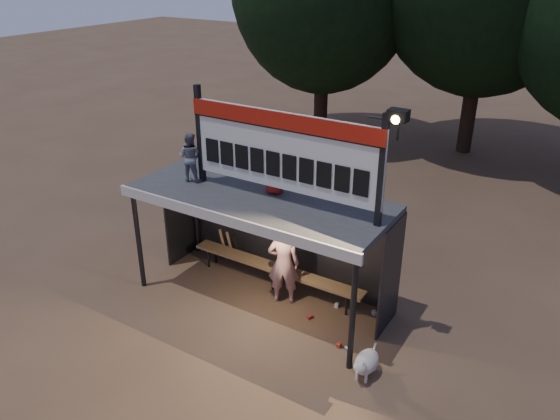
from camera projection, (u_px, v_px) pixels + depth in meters
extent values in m
plane|color=#4E3727|center=(261.00, 299.00, 11.14)|extent=(80.00, 80.00, 0.00)
imported|color=silver|center=(284.00, 264.00, 10.73)|extent=(0.75, 0.64, 1.73)
imported|color=slate|center=(190.00, 157.00, 10.60)|extent=(0.55, 0.47, 0.98)
imported|color=maroon|center=(275.00, 169.00, 10.04)|extent=(0.46, 0.30, 0.94)
cube|color=#373739|center=(260.00, 198.00, 10.18)|extent=(5.00, 2.00, 0.12)
cube|color=silver|center=(227.00, 220.00, 9.41)|extent=(5.10, 0.06, 0.20)
cylinder|color=black|center=(138.00, 240.00, 11.13)|extent=(0.10, 0.10, 2.20)
cylinder|color=black|center=(353.00, 314.00, 8.84)|extent=(0.10, 0.10, 2.20)
cylinder|color=black|center=(195.00, 208.00, 12.51)|extent=(0.10, 0.10, 2.20)
cylinder|color=black|center=(394.00, 265.00, 10.22)|extent=(0.10, 0.10, 2.20)
cube|color=black|center=(287.00, 232.00, 11.44)|extent=(5.00, 0.04, 2.20)
cube|color=black|center=(181.00, 213.00, 12.25)|extent=(0.04, 1.00, 2.20)
cube|color=black|center=(391.00, 277.00, 9.86)|extent=(0.04, 1.00, 2.20)
cylinder|color=black|center=(287.00, 186.00, 11.00)|extent=(5.00, 0.06, 0.06)
cube|color=black|center=(200.00, 134.00, 10.40)|extent=(0.10, 0.10, 1.90)
cube|color=black|center=(382.00, 172.00, 8.63)|extent=(0.10, 0.10, 1.90)
cube|color=silver|center=(282.00, 151.00, 9.51)|extent=(3.80, 0.08, 1.40)
cube|color=#AC180C|center=(281.00, 121.00, 9.23)|extent=(3.80, 0.04, 0.28)
cube|color=black|center=(281.00, 129.00, 9.29)|extent=(3.80, 0.02, 0.03)
cube|color=black|center=(212.00, 150.00, 10.31)|extent=(0.27, 0.03, 0.45)
cube|color=black|center=(227.00, 154.00, 10.15)|extent=(0.27, 0.03, 0.45)
cube|color=black|center=(242.00, 157.00, 9.99)|extent=(0.27, 0.03, 0.45)
cube|color=black|center=(257.00, 160.00, 9.82)|extent=(0.27, 0.03, 0.45)
cube|color=black|center=(273.00, 164.00, 9.66)|extent=(0.27, 0.03, 0.45)
cube|color=black|center=(289.00, 167.00, 9.50)|extent=(0.27, 0.03, 0.45)
cube|color=black|center=(306.00, 171.00, 9.34)|extent=(0.27, 0.03, 0.45)
cube|color=black|center=(324.00, 175.00, 9.17)|extent=(0.27, 0.03, 0.45)
cube|color=black|center=(342.00, 179.00, 9.01)|extent=(0.27, 0.03, 0.45)
cube|color=black|center=(361.00, 183.00, 8.85)|extent=(0.27, 0.03, 0.45)
cylinder|color=black|center=(383.00, 119.00, 8.29)|extent=(0.50, 0.04, 0.04)
cylinder|color=black|center=(398.00, 131.00, 8.23)|extent=(0.04, 0.04, 0.30)
cube|color=black|center=(398.00, 115.00, 8.09)|extent=(0.30, 0.22, 0.18)
sphere|color=#FFD88C|center=(396.00, 119.00, 8.04)|extent=(0.14, 0.14, 0.14)
cube|color=olive|center=(276.00, 268.00, 11.37)|extent=(4.00, 0.35, 0.06)
cylinder|color=black|center=(209.00, 258.00, 12.19)|extent=(0.05, 0.05, 0.45)
cylinder|color=black|center=(215.00, 254.00, 12.38)|extent=(0.05, 0.05, 0.45)
cylinder|color=black|center=(273.00, 280.00, 11.38)|extent=(0.05, 0.05, 0.45)
cylinder|color=black|center=(279.00, 275.00, 11.56)|extent=(0.05, 0.05, 0.45)
cylinder|color=black|center=(346.00, 305.00, 10.57)|extent=(0.05, 0.05, 0.45)
cylinder|color=black|center=(352.00, 299.00, 10.75)|extent=(0.05, 0.05, 0.45)
cylinder|color=black|center=(321.00, 90.00, 19.94)|extent=(0.50, 0.50, 3.74)
cylinder|color=black|center=(472.00, 93.00, 18.60)|extent=(0.50, 0.50, 4.18)
ellipsoid|color=beige|center=(367.00, 362.00, 9.03)|extent=(0.36, 0.58, 0.36)
sphere|color=beige|center=(360.00, 367.00, 8.78)|extent=(0.22, 0.22, 0.22)
cone|color=beige|center=(357.00, 372.00, 8.71)|extent=(0.10, 0.10, 0.10)
cone|color=beige|center=(357.00, 362.00, 8.74)|extent=(0.06, 0.06, 0.07)
cone|color=beige|center=(363.00, 364.00, 8.69)|extent=(0.06, 0.06, 0.07)
cylinder|color=white|center=(357.00, 375.00, 9.01)|extent=(0.05, 0.05, 0.18)
cylinder|color=beige|center=(366.00, 378.00, 8.93)|extent=(0.05, 0.05, 0.18)
cylinder|color=beige|center=(366.00, 362.00, 9.28)|extent=(0.05, 0.05, 0.18)
cylinder|color=beige|center=(375.00, 366.00, 9.21)|extent=(0.05, 0.05, 0.18)
cylinder|color=beige|center=(374.00, 348.00, 9.23)|extent=(0.04, 0.16, 0.14)
cylinder|color=#9F704A|center=(223.00, 244.00, 12.34)|extent=(0.07, 0.27, 0.84)
cylinder|color=#9F744A|center=(230.00, 247.00, 12.25)|extent=(0.08, 0.30, 0.83)
cylinder|color=black|center=(238.00, 249.00, 12.15)|extent=(0.08, 0.33, 0.83)
cube|color=#B5321F|center=(339.00, 345.00, 9.77)|extent=(0.07, 0.10, 0.08)
cylinder|color=#AEAEB3|center=(348.00, 349.00, 9.68)|extent=(0.14, 0.11, 0.07)
cube|color=silver|center=(337.00, 305.00, 10.87)|extent=(0.08, 0.11, 0.08)
cylinder|color=red|center=(310.00, 317.00, 10.54)|extent=(0.10, 0.14, 0.07)
cube|color=#B2B2B8|center=(374.00, 313.00, 10.65)|extent=(0.12, 0.12, 0.08)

